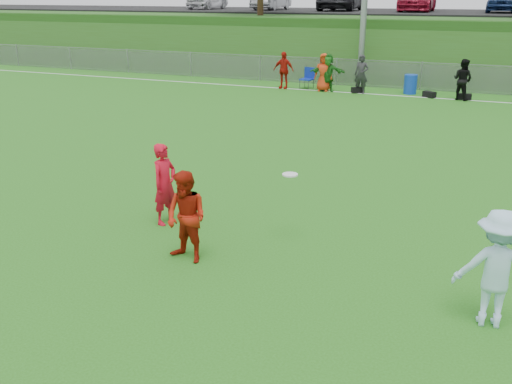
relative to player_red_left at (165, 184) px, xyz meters
The scene contains 14 objects.
ground 3.08m from the player_red_left, 31.35° to the right, with size 120.00×120.00×0.00m, color #246214.
sideline_far 16.66m from the player_red_left, 81.21° to the left, with size 60.00×0.10×0.01m, color white.
fence 18.63m from the player_red_left, 82.15° to the left, with size 58.00×0.06×1.30m.
berm 29.57m from the player_red_left, 85.06° to the left, with size 120.00×18.00×3.00m, color #284F16.
parking_lot 31.63m from the player_red_left, 85.37° to the left, with size 120.00×12.00×0.10m, color black.
car_row 30.63m from the player_red_left, 87.41° to the left, with size 32.04×5.18×1.44m.
spectator_row 16.45m from the player_red_left, 91.10° to the left, with size 8.94×0.94×1.69m.
gear_bags 16.96m from the player_red_left, 77.52° to the left, with size 7.38×0.56×0.26m.
player_red_left is the anchor object (origin of this frame).
player_red_center 1.78m from the player_red_left, 47.57° to the right, with size 0.76×0.59×1.56m, color #A91C0B.
player_blue 6.12m from the player_red_left, 13.83° to the right, with size 1.07×0.61×1.65m, color #AEDCF2.
frisbee 2.55m from the player_red_left, ahead, with size 0.28×0.28×0.03m.
recycling_bin 17.36m from the player_red_left, 82.53° to the left, with size 0.56×0.56×0.84m, color #103CB6.
camp_chair 17.04m from the player_red_left, 98.24° to the left, with size 0.64×0.65×0.96m.
Camera 1 is at (3.03, -7.40, 4.29)m, focal length 40.00 mm.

